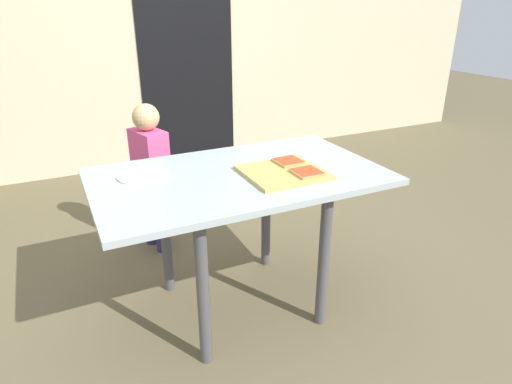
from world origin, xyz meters
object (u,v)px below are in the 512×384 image
at_px(pizza_slice_far_right, 289,161).
at_px(pizza_slice_near_right, 307,172).
at_px(cutting_board, 283,172).
at_px(dining_table, 239,192).
at_px(child_left, 151,170).
at_px(plate_white_left, 143,175).

bearing_deg(pizza_slice_far_right, pizza_slice_near_right, -89.28).
relative_size(cutting_board, pizza_slice_far_right, 2.67).
bearing_deg(dining_table, child_left, 106.84).
bearing_deg(child_left, cutting_board, -64.80).
bearing_deg(pizza_slice_near_right, cutting_board, 133.70).
height_order(pizza_slice_far_right, pizza_slice_near_right, same).
distance_m(pizza_slice_far_right, pizza_slice_near_right, 0.16).
distance_m(pizza_slice_far_right, child_left, 0.97).
xyz_separation_m(cutting_board, plate_white_left, (-0.58, 0.25, -0.00)).
xyz_separation_m(cutting_board, pizza_slice_near_right, (0.08, -0.08, 0.02)).
bearing_deg(cutting_board, dining_table, 150.96).
bearing_deg(dining_table, plate_white_left, 159.45).
xyz_separation_m(pizza_slice_near_right, child_left, (-0.49, 0.97, -0.24)).
bearing_deg(cutting_board, pizza_slice_near_right, -46.30).
relative_size(cutting_board, child_left, 0.38).
xyz_separation_m(cutting_board, pizza_slice_far_right, (0.08, 0.08, 0.02)).
xyz_separation_m(dining_table, pizza_slice_near_right, (0.26, -0.18, 0.12)).
relative_size(pizza_slice_far_right, child_left, 0.14).
bearing_deg(child_left, dining_table, -73.16).
distance_m(dining_table, child_left, 0.83).
xyz_separation_m(dining_table, pizza_slice_far_right, (0.25, -0.02, 0.12)).
height_order(pizza_slice_far_right, plate_white_left, pizza_slice_far_right).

